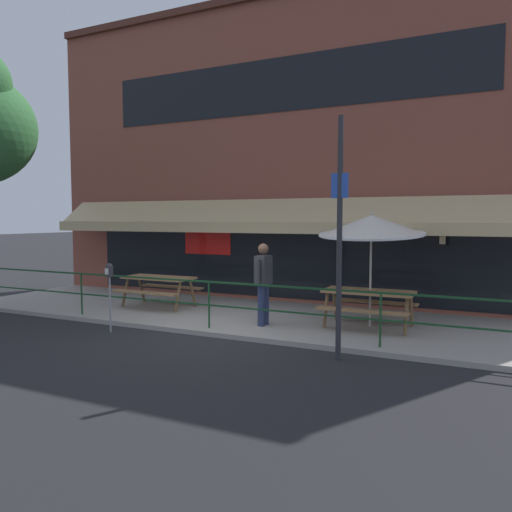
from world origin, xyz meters
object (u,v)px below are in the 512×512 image
Objects in this scene: parking_meter_near at (109,277)px; picnic_table_centre at (368,298)px; patio_umbrella_centre at (371,226)px; pedestrian_walking at (263,280)px; street_sign_pole at (339,236)px; picnic_table_left at (159,283)px.

picnic_table_centre is at bearing 25.52° from parking_meter_near.
pedestrian_walking is at bearing -156.87° from patio_umbrella_centre.
picnic_table_left is at bearing 156.52° from street_sign_pole.
patio_umbrella_centre is at bearing 90.43° from street_sign_pole.
picnic_table_centre is (5.32, -0.10, 0.00)m from picnic_table_left.
pedestrian_walking is (-2.03, -0.72, 0.35)m from picnic_table_centre.
picnic_table_centre is at bearing 90.45° from street_sign_pole.
picnic_table_left is 3.41m from pedestrian_walking.
picnic_table_left is 5.32m from picnic_table_centre.
picnic_table_centre is 5.30m from parking_meter_near.
street_sign_pole is (4.78, 0.06, 0.89)m from parking_meter_near.
pedestrian_walking is 0.43× the size of street_sign_pole.
picnic_table_centre is at bearing -1.11° from picnic_table_left.
picnic_table_centre is 1.05× the size of pedestrian_walking.
picnic_table_centre is 2.59m from street_sign_pole.
patio_umbrella_centre is (5.32, 0.05, 1.47)m from picnic_table_left.
patio_umbrella_centre is 2.48m from pedestrian_walking.
parking_meter_near is (-4.77, -2.28, 0.44)m from picnic_table_centre.
picnic_table_left is 5.97m from street_sign_pole.
patio_umbrella_centre is 2.37m from street_sign_pole.
street_sign_pole reaches higher than pedestrian_walking.
pedestrian_walking is (-2.03, -0.87, -1.12)m from patio_umbrella_centre.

